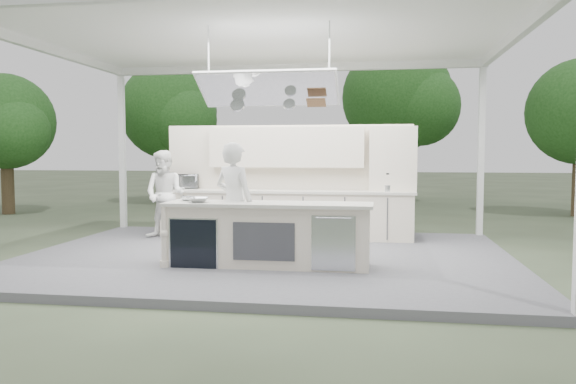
% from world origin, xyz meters
% --- Properties ---
extents(ground, '(90.00, 90.00, 0.00)m').
position_xyz_m(ground, '(0.00, 0.00, 0.00)').
color(ground, '#4D5B3E').
rests_on(ground, ground).
extents(stage_deck, '(8.00, 6.00, 0.12)m').
position_xyz_m(stage_deck, '(0.00, 0.00, 0.06)').
color(stage_deck, '#58595D').
rests_on(stage_deck, ground).
extents(tent, '(8.20, 6.20, 3.86)m').
position_xyz_m(tent, '(0.00, -0.01, 3.71)').
color(tent, white).
rests_on(tent, ground).
extents(demo_island, '(3.10, 0.79, 0.95)m').
position_xyz_m(demo_island, '(0.18, -0.91, 0.60)').
color(demo_island, beige).
rests_on(demo_island, stage_deck).
extents(back_counter, '(5.08, 0.72, 0.95)m').
position_xyz_m(back_counter, '(0.00, 1.90, 0.60)').
color(back_counter, beige).
rests_on(back_counter, stage_deck).
extents(back_wall_unit, '(5.05, 0.48, 2.25)m').
position_xyz_m(back_wall_unit, '(0.44, 2.11, 1.57)').
color(back_wall_unit, beige).
rests_on(back_wall_unit, stage_deck).
extents(tree_cluster, '(19.55, 9.40, 5.85)m').
position_xyz_m(tree_cluster, '(-0.16, 9.77, 3.29)').
color(tree_cluster, '#4F3F27').
rests_on(tree_cluster, ground).
extents(head_chef, '(0.80, 0.68, 1.85)m').
position_xyz_m(head_chef, '(-0.37, -0.70, 1.05)').
color(head_chef, silver).
rests_on(head_chef, stage_deck).
extents(sous_chef, '(0.90, 0.73, 1.74)m').
position_xyz_m(sous_chef, '(-2.33, 1.45, 0.99)').
color(sous_chef, white).
rests_on(sous_chef, stage_deck).
extents(toaster_oven, '(0.59, 0.45, 0.30)m').
position_xyz_m(toaster_oven, '(-2.12, 2.08, 1.22)').
color(toaster_oven, '#B1B4B9').
rests_on(toaster_oven, back_counter).
extents(bowl_large, '(0.35, 0.35, 0.08)m').
position_xyz_m(bowl_large, '(-0.84, -1.03, 1.11)').
color(bowl_large, silver).
rests_on(bowl_large, demo_island).
extents(bowl_small, '(0.27, 0.27, 0.07)m').
position_xyz_m(bowl_small, '(-1.10, -0.79, 1.10)').
color(bowl_small, silver).
rests_on(bowl_small, demo_island).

